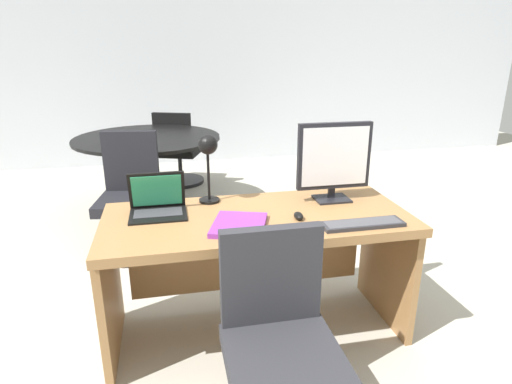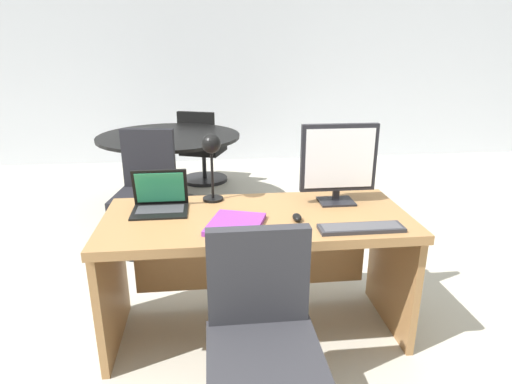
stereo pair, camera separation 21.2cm
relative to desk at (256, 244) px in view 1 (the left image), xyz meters
The scene contains 13 objects.
ground 1.56m from the desk, 90.00° to the left, with size 12.00×12.00×0.00m, color #B7B2A3.
back_wall 4.14m from the desk, 90.00° to the left, with size 10.00×0.10×2.80m, color silver.
desk is the anchor object (origin of this frame).
monitor 0.66m from the desk, 12.60° to the left, with size 0.43×0.16×0.46m.
laptop 0.59m from the desk, 167.87° to the left, with size 0.30×0.24×0.22m.
keyboard 0.61m from the desk, 30.84° to the right, with size 0.42×0.12×0.02m.
mouse 0.32m from the desk, 34.87° to the right, with size 0.05×0.08×0.04m.
desk_lamp 0.57m from the desk, 138.48° to the left, with size 0.12×0.14×0.40m.
book 0.30m from the desk, 124.36° to the right, with size 0.34×0.37×0.02m.
office_chair 0.75m from the desk, 94.05° to the right, with size 0.56×0.56×0.88m.
meeting_table 2.20m from the desk, 106.82° to the left, with size 1.40×1.40×0.76m.
meeting_chair_near 2.97m from the desk, 96.49° to the left, with size 0.59×0.60×0.88m.
meeting_chair_far 1.46m from the desk, 122.10° to the left, with size 0.56×0.56×0.95m.
Camera 1 is at (-0.45, -2.10, 1.59)m, focal length 30.14 mm.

